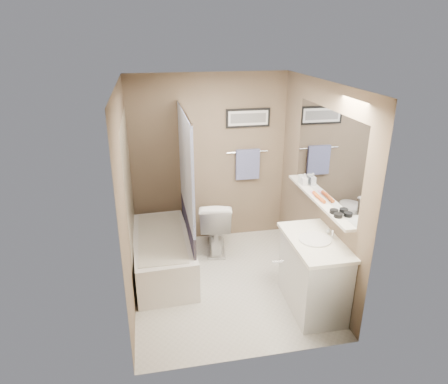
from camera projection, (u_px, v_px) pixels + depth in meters
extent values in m
plane|color=beige|center=(226.00, 282.00, 4.94)|extent=(2.50, 2.50, 0.00)
cube|color=white|center=(227.00, 85.00, 4.05)|extent=(2.20, 2.50, 0.04)
cube|color=brown|center=(209.00, 161.00, 5.61)|extent=(2.20, 0.04, 2.40)
cube|color=brown|center=(255.00, 246.00, 3.37)|extent=(2.20, 0.04, 2.40)
cube|color=brown|center=(128.00, 200.00, 4.29)|extent=(0.04, 2.50, 2.40)
cube|color=brown|center=(317.00, 186.00, 4.68)|extent=(0.04, 2.50, 2.40)
cube|color=tan|center=(130.00, 199.00, 4.82)|extent=(0.02, 1.55, 2.00)
cylinder|color=silver|center=(184.00, 110.00, 4.55)|extent=(0.02, 1.55, 0.02)
cube|color=white|center=(186.00, 164.00, 4.80)|extent=(0.03, 1.45, 1.28)
cube|color=#2D2A4F|center=(188.00, 225.00, 5.10)|extent=(0.03, 1.45, 0.36)
cube|color=silver|center=(326.00, 155.00, 4.39)|extent=(0.02, 1.60, 1.00)
cube|color=silver|center=(317.00, 199.00, 4.57)|extent=(0.12, 1.60, 0.03)
cylinder|color=silver|center=(248.00, 152.00, 5.65)|extent=(0.60, 0.02, 0.02)
cube|color=#8D98CE|center=(248.00, 164.00, 5.70)|extent=(0.34, 0.05, 0.44)
cube|color=black|center=(248.00, 118.00, 5.49)|extent=(0.62, 0.02, 0.26)
cube|color=white|center=(248.00, 118.00, 5.48)|extent=(0.56, 0.00, 0.20)
cube|color=#595959|center=(248.00, 118.00, 5.47)|extent=(0.50, 0.00, 0.13)
cube|color=silver|center=(315.00, 261.00, 3.53)|extent=(0.80, 0.02, 2.00)
cylinder|color=silver|center=(278.00, 262.00, 3.52)|extent=(0.10, 0.02, 0.02)
cube|color=white|center=(162.00, 254.00, 5.08)|extent=(0.77, 1.53, 0.50)
cube|color=beige|center=(161.00, 237.00, 4.98)|extent=(0.56, 1.36, 0.02)
imported|color=white|center=(215.00, 225.00, 5.56)|extent=(0.54, 0.81, 0.77)
cube|color=silver|center=(313.00, 275.00, 4.38)|extent=(0.52, 0.91, 0.80)
cube|color=white|center=(316.00, 242.00, 4.22)|extent=(0.54, 0.96, 0.04)
cylinder|color=white|center=(315.00, 239.00, 4.21)|extent=(0.34, 0.34, 0.01)
cylinder|color=silver|center=(333.00, 234.00, 4.23)|extent=(0.02, 0.02, 0.10)
sphere|color=silver|center=(329.00, 231.00, 4.33)|extent=(0.05, 0.05, 0.05)
cylinder|color=black|center=(338.00, 215.00, 4.09)|extent=(0.09, 0.09, 0.04)
cylinder|color=black|center=(334.00, 211.00, 4.18)|extent=(0.09, 0.09, 0.04)
cylinder|color=#C7531C|center=(320.00, 198.00, 4.50)|extent=(0.05, 0.22, 0.04)
cylinder|color=#C4491B|center=(317.00, 196.00, 4.57)|extent=(0.04, 0.22, 0.04)
cube|color=pink|center=(313.00, 193.00, 4.69)|extent=(0.05, 0.16, 0.01)
cylinder|color=silver|center=(302.00, 179.00, 5.01)|extent=(0.08, 0.08, 0.10)
imported|color=#999999|center=(304.00, 180.00, 4.92)|extent=(0.07, 0.07, 0.15)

